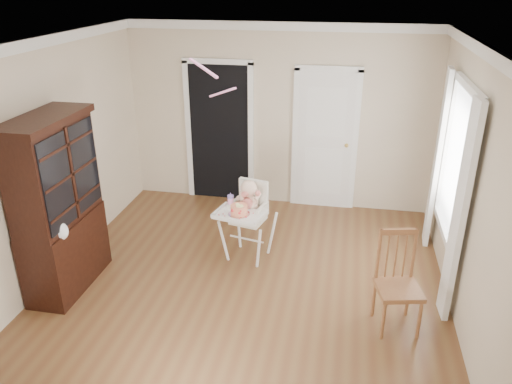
% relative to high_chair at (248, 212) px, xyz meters
% --- Properties ---
extents(floor, '(5.00, 5.00, 0.00)m').
position_rel_high_chair_xyz_m(floor, '(0.10, -0.75, -0.63)').
color(floor, brown).
rests_on(floor, ground).
extents(ceiling, '(5.00, 5.00, 0.00)m').
position_rel_high_chair_xyz_m(ceiling, '(0.10, -0.75, 2.07)').
color(ceiling, white).
rests_on(ceiling, wall_back).
extents(wall_back, '(4.50, 0.00, 4.50)m').
position_rel_high_chair_xyz_m(wall_back, '(0.10, 1.75, 0.72)').
color(wall_back, beige).
rests_on(wall_back, floor).
extents(wall_left, '(0.00, 5.00, 5.00)m').
position_rel_high_chair_xyz_m(wall_left, '(-2.15, -0.75, 0.72)').
color(wall_left, beige).
rests_on(wall_left, floor).
extents(wall_right, '(0.00, 5.00, 5.00)m').
position_rel_high_chair_xyz_m(wall_right, '(2.35, -0.75, 0.72)').
color(wall_right, beige).
rests_on(wall_right, floor).
extents(crown_molding, '(4.50, 5.00, 0.12)m').
position_rel_high_chair_xyz_m(crown_molding, '(0.10, -0.75, 2.01)').
color(crown_molding, white).
rests_on(crown_molding, ceiling).
extents(doorway, '(1.06, 0.05, 2.22)m').
position_rel_high_chair_xyz_m(doorway, '(-0.80, 1.73, 0.48)').
color(doorway, black).
rests_on(doorway, wall_back).
extents(closet_door, '(0.96, 0.09, 2.13)m').
position_rel_high_chair_xyz_m(closet_door, '(0.80, 1.72, 0.40)').
color(closet_door, white).
rests_on(closet_door, wall_back).
extents(window_right, '(0.13, 1.84, 2.30)m').
position_rel_high_chair_xyz_m(window_right, '(2.28, 0.05, 0.66)').
color(window_right, white).
rests_on(window_right, wall_right).
extents(high_chair, '(0.71, 0.82, 1.01)m').
position_rel_high_chair_xyz_m(high_chair, '(0.00, 0.00, 0.00)').
color(high_chair, white).
rests_on(high_chair, floor).
extents(baby, '(0.30, 0.26, 0.48)m').
position_rel_high_chair_xyz_m(baby, '(0.01, 0.02, 0.16)').
color(baby, beige).
rests_on(baby, high_chair).
extents(cake, '(0.26, 0.26, 0.12)m').
position_rel_high_chair_xyz_m(cake, '(-0.06, -0.23, 0.14)').
color(cake, silver).
rests_on(cake, high_chair).
extents(sippy_cup, '(0.08, 0.08, 0.19)m').
position_rel_high_chair_xyz_m(sippy_cup, '(-0.21, -0.04, 0.16)').
color(sippy_cup, '#FF9BCD').
rests_on(sippy_cup, high_chair).
extents(china_cabinet, '(0.53, 1.18, 1.99)m').
position_rel_high_chair_xyz_m(china_cabinet, '(-1.89, -0.98, 0.37)').
color(china_cabinet, black).
rests_on(china_cabinet, floor).
extents(dining_chair, '(0.50, 0.50, 1.02)m').
position_rel_high_chair_xyz_m(dining_chair, '(1.73, -1.02, -0.15)').
color(dining_chair, brown).
rests_on(dining_chair, floor).
extents(streamer, '(0.40, 0.33, 0.15)m').
position_rel_high_chair_xyz_m(streamer, '(-0.40, -0.31, 1.78)').
color(streamer, '#FF93C7').
rests_on(streamer, ceiling).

